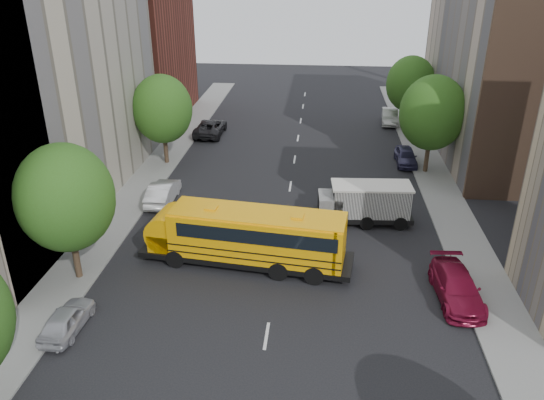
# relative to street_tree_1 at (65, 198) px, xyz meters

# --- Properties ---
(ground) EXTENTS (120.00, 120.00, 0.00)m
(ground) POSITION_rel_street_tree_1_xyz_m (11.00, 4.00, -4.95)
(ground) COLOR black
(ground) RESTS_ON ground
(sidewalk_left) EXTENTS (3.00, 80.00, 0.12)m
(sidewalk_left) POSITION_rel_street_tree_1_xyz_m (-0.50, 9.00, -4.89)
(sidewalk_left) COLOR slate
(sidewalk_left) RESTS_ON ground
(sidewalk_right) EXTENTS (3.00, 80.00, 0.12)m
(sidewalk_right) POSITION_rel_street_tree_1_xyz_m (22.50, 9.00, -4.89)
(sidewalk_right) COLOR slate
(sidewalk_right) RESTS_ON ground
(lane_markings) EXTENTS (0.15, 64.00, 0.01)m
(lane_markings) POSITION_rel_street_tree_1_xyz_m (11.00, 14.00, -4.95)
(lane_markings) COLOR silver
(lane_markings) RESTS_ON ground
(building_left_cream) EXTENTS (10.00, 26.00, 20.00)m
(building_left_cream) POSITION_rel_street_tree_1_xyz_m (-7.00, 10.00, 5.05)
(building_left_cream) COLOR #BCB197
(building_left_cream) RESTS_ON ground
(building_left_redbrick) EXTENTS (10.00, 15.00, 13.00)m
(building_left_redbrick) POSITION_rel_street_tree_1_xyz_m (-7.00, 32.00, 1.55)
(building_left_redbrick) COLOR maroon
(building_left_redbrick) RESTS_ON ground
(building_right_far) EXTENTS (10.00, 22.00, 18.00)m
(building_right_far) POSITION_rel_street_tree_1_xyz_m (29.00, 24.00, 4.05)
(building_right_far) COLOR #BBA591
(building_right_far) RESTS_ON ground
(street_tree_1) EXTENTS (5.12, 5.12, 7.90)m
(street_tree_1) POSITION_rel_street_tree_1_xyz_m (0.00, 0.00, 0.00)
(street_tree_1) COLOR #38281C
(street_tree_1) RESTS_ON ground
(street_tree_2) EXTENTS (4.99, 4.99, 7.71)m
(street_tree_2) POSITION_rel_street_tree_1_xyz_m (0.00, 18.00, -0.12)
(street_tree_2) COLOR #38281C
(street_tree_2) RESTS_ON ground
(street_tree_4) EXTENTS (5.25, 5.25, 8.10)m
(street_tree_4) POSITION_rel_street_tree_1_xyz_m (22.00, 18.00, 0.12)
(street_tree_4) COLOR #38281C
(street_tree_4) RESTS_ON ground
(street_tree_5) EXTENTS (4.86, 4.86, 7.51)m
(street_tree_5) POSITION_rel_street_tree_1_xyz_m (22.00, 30.00, -0.25)
(street_tree_5) COLOR #38281C
(street_tree_5) RESTS_ON ground
(school_bus) EXTENTS (12.63, 4.33, 3.49)m
(school_bus) POSITION_rel_street_tree_1_xyz_m (9.02, 2.39, -3.00)
(school_bus) COLOR black
(school_bus) RESTS_ON ground
(safari_truck) EXTENTS (6.66, 2.80, 2.79)m
(safari_truck) POSITION_rel_street_tree_1_xyz_m (16.26, 8.34, -3.48)
(safari_truck) COLOR black
(safari_truck) RESTS_ON ground
(parked_car_0) EXTENTS (1.63, 3.78, 1.27)m
(parked_car_0) POSITION_rel_street_tree_1_xyz_m (1.40, -4.45, -4.32)
(parked_car_0) COLOR #ACADB3
(parked_car_0) RESTS_ON ground
(parked_car_1) EXTENTS (1.73, 4.73, 1.55)m
(parked_car_1) POSITION_rel_street_tree_1_xyz_m (1.91, 10.27, -4.18)
(parked_car_1) COLOR silver
(parked_car_1) RESTS_ON ground
(parked_car_2) EXTENTS (2.68, 5.68, 1.57)m
(parked_car_2) POSITION_rel_street_tree_1_xyz_m (2.20, 26.21, -4.17)
(parked_car_2) COLOR black
(parked_car_2) RESTS_ON ground
(parked_car_3) EXTENTS (2.38, 5.27, 1.50)m
(parked_car_3) POSITION_rel_street_tree_1_xyz_m (20.60, -0.08, -4.20)
(parked_car_3) COLOR maroon
(parked_car_3) RESTS_ON ground
(parked_car_4) EXTENTS (1.70, 4.19, 1.43)m
(parked_car_4) POSITION_rel_street_tree_1_xyz_m (20.60, 19.81, -4.24)
(parked_car_4) COLOR #312E51
(parked_car_4) RESTS_ON ground
(parked_car_5) EXTENTS (2.03, 4.80, 1.54)m
(parked_car_5) POSITION_rel_street_tree_1_xyz_m (20.52, 31.96, -4.18)
(parked_car_5) COLOR #A6A6A1
(parked_car_5) RESTS_ON ground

